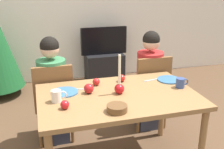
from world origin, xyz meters
name	(u,v)px	position (x,y,z in m)	size (l,w,h in m)	color
back_wall	(73,4)	(0.00, 2.60, 1.30)	(6.40, 0.10, 2.60)	silver
dining_table	(118,103)	(0.00, 0.00, 0.67)	(1.40, 0.90, 0.75)	olive
chair_left	(54,98)	(-0.53, 0.61, 0.51)	(0.40, 0.40, 0.90)	brown
chair_right	(150,88)	(0.58, 0.61, 0.51)	(0.40, 0.40, 0.90)	brown
person_left_child	(53,92)	(-0.53, 0.64, 0.57)	(0.30, 0.30, 1.17)	#33384C
person_right_child	(149,82)	(0.58, 0.64, 0.57)	(0.30, 0.30, 1.17)	#33384C
tv_stand	(104,67)	(0.46, 2.30, 0.24)	(0.64, 0.40, 0.48)	black
tv	(104,41)	(0.46, 2.30, 0.71)	(0.79, 0.05, 0.46)	black
candle_centerpiece	(119,86)	(0.02, 0.02, 0.82)	(0.09, 0.09, 0.36)	red
plate_left	(65,92)	(-0.45, 0.17, 0.76)	(0.24, 0.24, 0.01)	teal
plate_right	(169,80)	(0.60, 0.20, 0.76)	(0.24, 0.24, 0.01)	teal
mug_left	(57,96)	(-0.53, 0.00, 0.80)	(0.13, 0.08, 0.10)	silver
mug_right	(180,83)	(0.61, 0.00, 0.80)	(0.12, 0.08, 0.09)	#33477F
fork_left	(83,89)	(-0.28, 0.20, 0.75)	(0.18, 0.01, 0.01)	silver
fork_right	(152,80)	(0.43, 0.24, 0.75)	(0.18, 0.01, 0.01)	silver
bowl_walnuts	(117,108)	(-0.10, -0.31, 0.78)	(0.16, 0.16, 0.05)	brown
apple_near_candle	(65,105)	(-0.49, -0.15, 0.79)	(0.07, 0.07, 0.07)	#B3181D
apple_by_left_plate	(122,78)	(0.13, 0.30, 0.79)	(0.07, 0.07, 0.07)	red
apple_by_right_mug	(96,82)	(-0.14, 0.27, 0.79)	(0.07, 0.07, 0.07)	#B41E1D
apple_far_edge	(89,88)	(-0.24, 0.10, 0.79)	(0.09, 0.09, 0.09)	#AD191D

